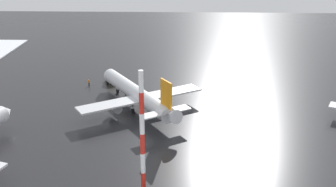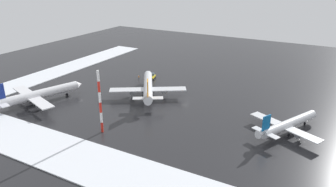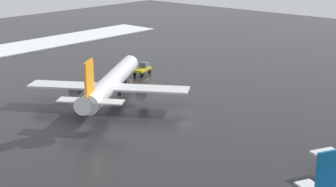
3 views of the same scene
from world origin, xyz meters
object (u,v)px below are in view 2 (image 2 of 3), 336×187
at_px(ground_crew_by_nose_gear, 151,85).
at_px(airplane_far_rear, 288,124).
at_px(airplane_distant_tail, 38,95).
at_px(airplane_parked_starboard, 148,87).
at_px(ground_crew_beside_wing, 149,90).
at_px(pushback_tug, 152,76).
at_px(ground_crew_near_tug, 139,77).
at_px(antenna_mast, 100,102).

bearing_deg(ground_crew_by_nose_gear, airplane_far_rear, 81.14).
height_order(airplane_distant_tail, ground_crew_by_nose_gear, airplane_distant_tail).
bearing_deg(airplane_parked_starboard, airplane_far_rear, -128.69).
bearing_deg(ground_crew_beside_wing, airplane_distant_tail, 114.20).
height_order(airplane_distant_tail, pushback_tug, airplane_distant_tail).
relative_size(pushback_tug, ground_crew_beside_wing, 2.95).
bearing_deg(ground_crew_beside_wing, airplane_parked_starboard, -175.99).
bearing_deg(airplane_distant_tail, ground_crew_near_tug, -3.19).
xyz_separation_m(airplane_distant_tail, pushback_tug, (21.07, 42.96, -2.02)).
xyz_separation_m(airplane_distant_tail, ground_crew_near_tug, (16.02, 40.06, -2.33)).
bearing_deg(ground_crew_near_tug, airplane_parked_starboard, 77.17).
relative_size(pushback_tug, ground_crew_by_nose_gear, 2.95).
bearing_deg(pushback_tug, ground_crew_beside_wing, -169.52).
bearing_deg(airplane_distant_tail, ground_crew_by_nose_gear, -19.18).
distance_m(airplane_parked_starboard, airplane_far_rear, 52.14).
relative_size(ground_crew_by_nose_gear, antenna_mast, 0.09).
bearing_deg(airplane_far_rear, airplane_distant_tail, 129.38).
height_order(airplane_far_rear, ground_crew_by_nose_gear, airplane_far_rear).
distance_m(airplane_far_rear, airplane_distant_tail, 84.08).
xyz_separation_m(pushback_tug, ground_crew_beside_wing, (7.41, -14.27, -0.31)).
bearing_deg(ground_crew_beside_wing, ground_crew_by_nose_gear, 3.13).
xyz_separation_m(ground_crew_beside_wing, ground_crew_by_nose_gear, (-2.28, 5.10, 0.00)).
relative_size(airplane_far_rear, ground_crew_by_nose_gear, 15.07).
distance_m(pushback_tug, ground_crew_near_tug, 5.83).
bearing_deg(pushback_tug, ground_crew_near_tug, 102.87).
bearing_deg(airplane_parked_starboard, ground_crew_by_nose_gear, -7.79).
xyz_separation_m(airplane_parked_starboard, ground_crew_beside_wing, (-1.42, 3.05, -2.40)).
bearing_deg(airplane_distant_tail, pushback_tug, -7.52).
bearing_deg(airplane_parked_starboard, airplane_distant_tail, 98.35).
height_order(airplane_parked_starboard, airplane_far_rear, airplane_parked_starboard).
xyz_separation_m(pushback_tug, antenna_mast, (13.03, -49.16, 8.17)).
distance_m(airplane_distant_tail, antenna_mast, 35.19).
relative_size(ground_crew_near_tug, ground_crew_by_nose_gear, 1.00).
distance_m(airplane_distant_tail, ground_crew_by_nose_gear, 42.82).
distance_m(ground_crew_near_tug, ground_crew_by_nose_gear, 11.95).
height_order(airplane_distant_tail, ground_crew_beside_wing, airplane_distant_tail).
xyz_separation_m(airplane_parked_starboard, airplane_distant_tail, (-29.90, -25.64, -0.07)).
relative_size(airplane_far_rear, ground_crew_near_tug, 15.07).
distance_m(airplane_far_rear, antenna_mast, 54.67).
bearing_deg(airplane_far_rear, airplane_parked_starboard, 109.32).
bearing_deg(pushback_tug, airplane_parked_starboard, -169.94).
xyz_separation_m(airplane_distant_tail, ground_crew_by_nose_gear, (26.20, 33.79, -2.33)).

